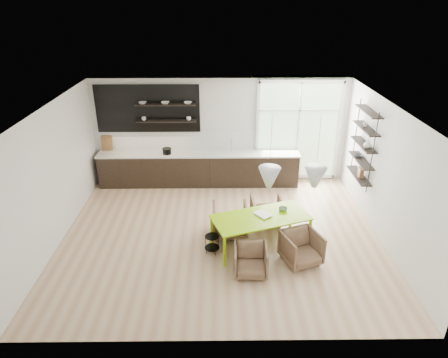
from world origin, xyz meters
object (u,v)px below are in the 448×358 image
(armchair_front_left, at_px, (251,260))
(wire_stool, at_px, (212,242))
(armchair_front_right, at_px, (301,248))
(armchair_back_left, at_px, (230,220))
(dining_table, at_px, (261,219))
(armchair_back_right, at_px, (266,210))

(armchair_front_left, bearing_deg, wire_stool, 138.77)
(armchair_front_right, distance_m, wire_stool, 1.82)
(armchair_back_left, height_order, armchair_front_right, armchair_back_left)
(dining_table, bearing_deg, armchair_back_left, 122.75)
(armchair_back_right, bearing_deg, wire_stool, 41.62)
(armchair_back_left, xyz_separation_m, armchair_front_left, (0.36, -1.38, -0.06))
(dining_table, relative_size, armchair_front_left, 3.33)
(dining_table, relative_size, armchair_front_right, 3.04)
(armchair_front_left, height_order, wire_stool, armchair_front_left)
(armchair_back_left, bearing_deg, armchair_front_right, 142.28)
(armchair_back_right, height_order, armchair_front_right, same)
(armchair_back_left, xyz_separation_m, armchair_front_right, (1.40, -1.04, -0.03))
(dining_table, xyz_separation_m, armchair_front_right, (0.77, -0.55, -0.35))
(dining_table, height_order, armchair_back_left, dining_table)
(armchair_front_left, height_order, armchair_front_right, armchair_front_right)
(dining_table, distance_m, armchair_back_left, 0.86)
(armchair_back_left, xyz_separation_m, armchair_back_right, (0.86, 0.48, -0.03))
(armchair_front_right, xyz_separation_m, wire_stool, (-1.78, 0.35, -0.07))
(armchair_back_right, xyz_separation_m, wire_stool, (-1.25, -1.17, -0.07))
(armchair_back_left, height_order, wire_stool, armchair_back_left)
(armchair_front_left, relative_size, wire_stool, 1.66)
(wire_stool, bearing_deg, armchair_back_left, 60.71)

